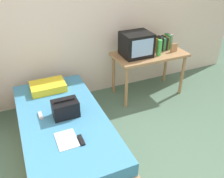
% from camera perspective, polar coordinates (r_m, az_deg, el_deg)
% --- Properties ---
extents(ground_plane, '(8.00, 8.00, 0.00)m').
position_cam_1_polar(ground_plane, '(3.00, 13.40, -17.78)').
color(ground_plane, '#4C6B56').
extents(wall_back, '(5.20, 0.10, 2.60)m').
position_cam_1_polar(wall_back, '(3.85, -2.16, 17.34)').
color(wall_back, beige).
rests_on(wall_back, ground).
extents(bed, '(1.00, 2.00, 0.47)m').
position_cam_1_polar(bed, '(3.05, -11.18, -10.18)').
color(bed, '#9E754C').
rests_on(bed, ground).
extents(desk, '(1.16, 0.60, 0.73)m').
position_cam_1_polar(desk, '(3.94, 8.81, 7.14)').
color(desk, '#9E754C').
rests_on(desk, ground).
extents(tv, '(0.44, 0.39, 0.36)m').
position_cam_1_polar(tv, '(3.73, 5.79, 10.50)').
color(tv, black).
rests_on(tv, desk).
extents(water_bottle, '(0.07, 0.07, 0.25)m').
position_cam_1_polar(water_bottle, '(3.80, 11.18, 9.60)').
color(water_bottle, green).
rests_on(water_bottle, desk).
extents(book_row, '(0.27, 0.17, 0.25)m').
position_cam_1_polar(book_row, '(4.07, 12.08, 10.69)').
color(book_row, gold).
rests_on(book_row, desk).
extents(picture_frame, '(0.11, 0.02, 0.14)m').
position_cam_1_polar(picture_frame, '(4.02, 14.51, 9.48)').
color(picture_frame, '#9E754C').
rests_on(picture_frame, desk).
extents(pillow, '(0.47, 0.33, 0.10)m').
position_cam_1_polar(pillow, '(3.45, -14.96, 0.59)').
color(pillow, yellow).
rests_on(pillow, bed).
extents(handbag, '(0.30, 0.20, 0.22)m').
position_cam_1_polar(handbag, '(2.86, -10.99, -4.56)').
color(handbag, black).
rests_on(handbag, bed).
extents(magazine, '(0.21, 0.29, 0.01)m').
position_cam_1_polar(magazine, '(2.59, -10.72, -11.72)').
color(magazine, white).
rests_on(magazine, bed).
extents(remote_dark, '(0.04, 0.16, 0.02)m').
position_cam_1_polar(remote_dark, '(2.55, -7.33, -11.92)').
color(remote_dark, black).
rests_on(remote_dark, bed).
extents(remote_silver, '(0.04, 0.14, 0.02)m').
position_cam_1_polar(remote_silver, '(2.97, -16.59, -6.04)').
color(remote_silver, '#B7B7BC').
rests_on(remote_silver, bed).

